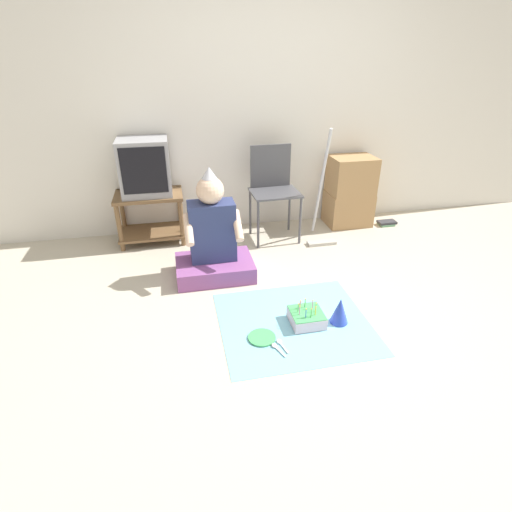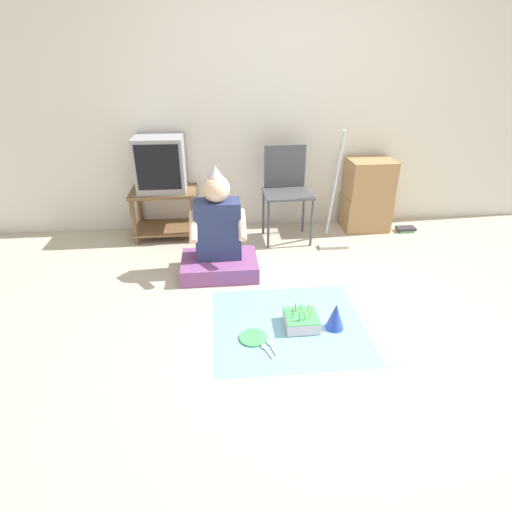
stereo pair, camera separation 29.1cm
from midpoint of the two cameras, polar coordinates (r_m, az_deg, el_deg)
The scene contains 15 objects.
ground_plane at distance 2.80m, azimuth 7.39°, elevation -10.23°, with size 16.00×16.00×0.00m, color #BCB29E.
wall_back at distance 4.12m, azimuth -0.74°, elevation 21.54°, with size 6.40×0.06×2.55m.
tv_stand at distance 4.05m, azimuth -16.82°, elevation 5.85°, with size 0.63×0.42×0.48m.
tv at distance 3.92m, azimuth -17.72°, elevation 12.00°, with size 0.45×0.39×0.51m.
folding_chair at distance 3.91m, azimuth 0.28°, elevation 10.14°, with size 0.46×0.39×0.90m.
cardboard_box_stack at distance 4.34m, azimuth 11.37°, elevation 8.98°, with size 0.46×0.36×0.73m.
dust_mop at distance 3.88m, azimuth 7.19°, elevation 6.19°, with size 0.28×0.33×1.10m.
book_pile at distance 4.52m, azimuth 16.42°, elevation 4.51°, with size 0.19×0.12×0.05m.
person_seated at distance 3.29m, azimuth -8.68°, elevation 1.90°, with size 0.63×0.45×0.91m.
party_cloth at distance 2.82m, azimuth 2.50°, elevation -9.55°, with size 1.03×0.94×0.01m.
birthday_cake at distance 2.80m, azimuth 4.26°, elevation -8.81°, with size 0.23×0.23×0.16m.
party_hat_blue at distance 2.80m, azimuth 8.98°, elevation -7.80°, with size 0.13×0.13×0.19m.
paper_plate at distance 2.68m, azimuth -2.32°, elevation -11.65°, with size 0.18×0.18×0.01m.
plastic_spoon_near at distance 2.64m, azimuth 0.28°, elevation -12.41°, with size 0.05×0.14×0.01m.
plastic_spoon_far at distance 2.61m, azimuth -0.43°, elevation -12.97°, with size 0.06×0.14×0.01m.
Camera 1 is at (-0.95, -2.05, 1.70)m, focal length 28.00 mm.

